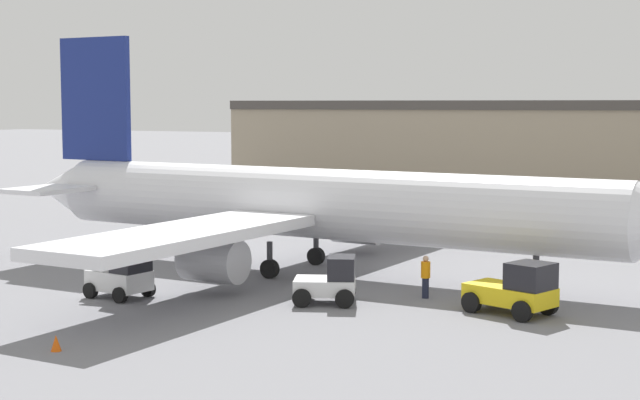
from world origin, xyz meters
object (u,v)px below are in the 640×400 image
(ground_crew_worker, at_px, (426,276))
(baggage_tug, at_px, (516,289))
(safety_cone_near, at_px, (56,343))
(pushback_tug, at_px, (330,281))
(belt_loader_truck, at_px, (122,273))
(airplane, at_px, (302,203))

(ground_crew_worker, distance_m, baggage_tug, 4.61)
(safety_cone_near, bearing_deg, pushback_tug, 65.57)
(belt_loader_truck, bearing_deg, ground_crew_worker, 34.30)
(baggage_tug, relative_size, belt_loader_truck, 1.37)
(pushback_tug, relative_size, safety_cone_near, 5.64)
(ground_crew_worker, bearing_deg, airplane, -52.69)
(baggage_tug, height_order, pushback_tug, baggage_tug)
(baggage_tug, bearing_deg, pushback_tug, -151.69)
(airplane, bearing_deg, belt_loader_truck, -109.88)
(airplane, bearing_deg, safety_cone_near, -87.70)
(pushback_tug, bearing_deg, airplane, 104.13)
(baggage_tug, bearing_deg, ground_crew_worker, 179.37)
(baggage_tug, height_order, belt_loader_truck, belt_loader_truck)
(ground_crew_worker, xyz_separation_m, belt_loader_truck, (-11.71, -5.48, 0.11))
(belt_loader_truck, xyz_separation_m, safety_cone_near, (3.45, -8.32, -0.81))
(belt_loader_truck, distance_m, pushback_tug, 8.92)
(airplane, bearing_deg, baggage_tug, -19.10)
(pushback_tug, distance_m, safety_cone_near, 12.18)
(ground_crew_worker, xyz_separation_m, baggage_tug, (4.32, -1.62, 0.04))
(ground_crew_worker, distance_m, pushback_tug, 4.23)
(airplane, relative_size, ground_crew_worker, 19.88)
(airplane, xyz_separation_m, pushback_tug, (4.43, -6.29, -2.49))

